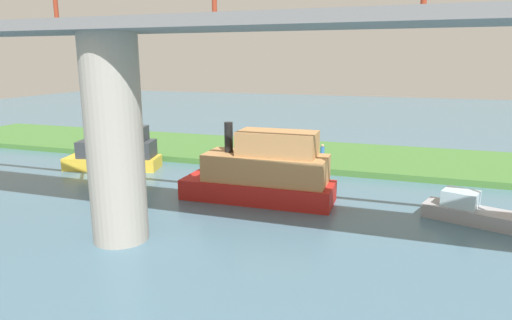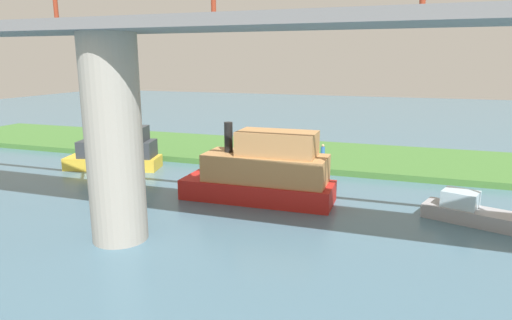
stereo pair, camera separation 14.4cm
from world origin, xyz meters
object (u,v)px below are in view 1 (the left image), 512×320
Objects in this scene: bridge_pylon at (115,141)px; person_on_bank at (322,152)px; motorboat_white at (469,211)px; mooring_post at (255,155)px; riverboat_paddlewheel at (115,152)px; motorboat_red at (263,172)px.

bridge_pylon is 7.40× the size of person_on_bank.
bridge_pylon is at bearing 26.37° from motorboat_white.
mooring_post is (-1.37, -17.18, -4.18)m from bridge_pylon.
riverboat_paddlewheel is (10.84, 4.54, 0.51)m from mooring_post.
bridge_pylon reaches higher than motorboat_red.
motorboat_white is at bearing -179.53° from motorboat_red.
riverboat_paddlewheel is at bearing -8.67° from motorboat_white.
riverboat_paddlewheel is at bearing 22.75° from mooring_post.
person_on_bank is at bearing -46.10° from motorboat_white.
riverboat_paddlewheel reaches higher than person_on_bank.
motorboat_red reaches higher than motorboat_white.
riverboat_paddlewheel is at bearing -53.15° from bridge_pylon.
mooring_post is at bearing -94.55° from bridge_pylon.
motorboat_white is (-15.89, 8.62, -0.35)m from mooring_post.
motorboat_red is at bearing -120.17° from bridge_pylon.
mooring_post is at bearing -28.47° from motorboat_white.
bridge_pylon is 20.93m from person_on_bank.
bridge_pylon is 19.79m from motorboat_white.
riverboat_paddlewheel reaches higher than motorboat_white.
person_on_bank is at bearing -158.05° from mooring_post.
person_on_bank is 15.04m from motorboat_white.
motorboat_white is at bearing -153.63° from bridge_pylon.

